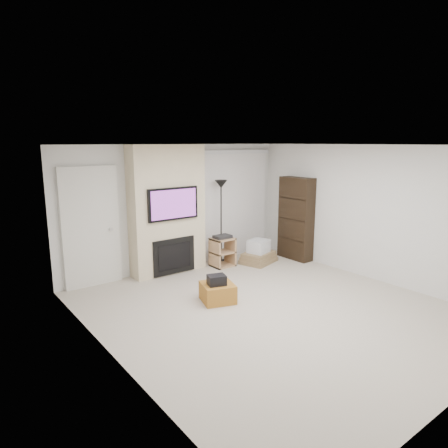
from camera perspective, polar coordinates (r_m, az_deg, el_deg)
floor at (r=6.38m, az=6.70°, el=-11.93°), size 5.00×5.50×0.00m
ceiling at (r=5.85m, az=7.29°, el=11.12°), size 5.00×5.50×0.00m
wall_back at (r=8.15m, az=-6.64°, el=2.44°), size 5.00×0.00×2.50m
wall_left at (r=4.65m, az=-15.73°, el=-4.96°), size 0.00×5.50×2.50m
wall_right at (r=7.92m, az=20.06°, el=1.54°), size 0.00×5.50×2.50m
hvac_vent at (r=6.71m, az=4.89°, el=11.21°), size 0.35×0.18×0.01m
ottoman at (r=6.56m, az=-0.91°, el=-9.75°), size 0.63×0.63×0.30m
black_bag at (r=6.44m, az=-1.06°, el=-8.00°), size 0.33×0.30×0.16m
fireplace_wall at (r=7.80m, az=-8.05°, el=1.88°), size 1.50×0.47×2.50m
entry_door at (r=7.41m, az=-18.48°, el=-0.55°), size 1.02×0.11×2.14m
vertical_blinds at (r=8.90m, az=1.30°, el=3.44°), size 1.98×0.10×2.37m
floor_lamp at (r=8.35m, az=-0.42°, el=3.72°), size 0.26×0.26×1.77m
av_stand at (r=8.29m, az=-0.21°, el=-3.73°), size 0.45×0.38×0.66m
box_stack at (r=8.60m, az=4.95°, el=-4.29°), size 0.87×0.75×0.50m
bookshelf at (r=8.85m, az=10.25°, el=0.76°), size 0.30×0.80×1.80m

